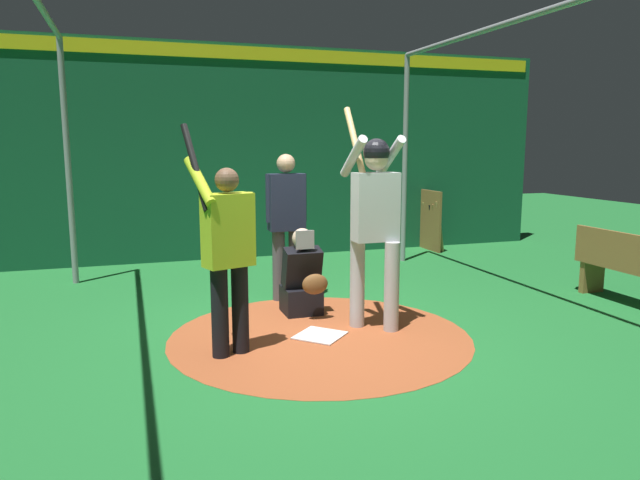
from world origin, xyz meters
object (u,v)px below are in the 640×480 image
at_px(home_plate, 320,335).
at_px(bat_rack, 426,221).
at_px(catcher, 303,281).
at_px(umpire, 286,219).
at_px(batter, 375,213).
at_px(visitor, 228,248).

xyz_separation_m(home_plate, bat_rack, (-4.07, 3.34, 0.47)).
distance_m(home_plate, catcher, 0.87).
bearing_deg(home_plate, umpire, 177.75).
bearing_deg(batter, home_plate, -81.77).
height_order(batter, bat_rack, batter).
distance_m(umpire, visitor, 1.91).
xyz_separation_m(visitor, bat_rack, (-4.28, 4.25, -0.47)).
distance_m(catcher, visitor, 1.51).
distance_m(umpire, bat_rack, 4.23).
xyz_separation_m(batter, visitor, (0.29, -1.50, -0.22)).
height_order(home_plate, batter, batter).
bearing_deg(bat_rack, batter, -34.55).
bearing_deg(batter, visitor, -78.97).
xyz_separation_m(umpire, visitor, (1.65, -0.97, -0.02)).
bearing_deg(umpire, catcher, 0.19).
xyz_separation_m(home_plate, catcher, (-0.79, 0.06, 0.36)).
bearing_deg(visitor, catcher, 117.49).
distance_m(batter, bat_rack, 4.89).
height_order(catcher, visitor, visitor).
distance_m(batter, catcher, 1.19).
height_order(home_plate, catcher, catcher).
distance_m(home_plate, umpire, 1.73).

